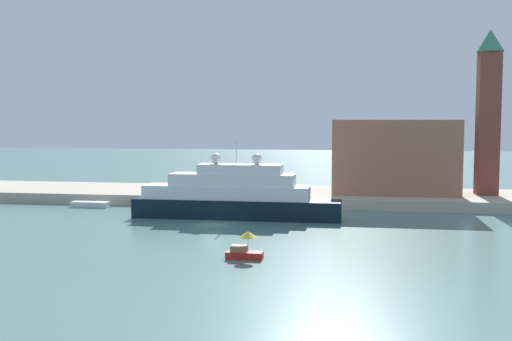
{
  "coord_description": "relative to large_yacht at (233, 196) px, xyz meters",
  "views": [
    {
      "loc": [
        18.82,
        -78.54,
        13.81
      ],
      "look_at": [
        4.79,
        6.0,
        6.73
      ],
      "focal_mm": 43.84,
      "sensor_mm": 36.0,
      "label": 1
    }
  ],
  "objects": [
    {
      "name": "ground",
      "position": [
        -1.56,
        -6.18,
        -3.05
      ],
      "size": [
        400.0,
        400.0,
        0.0
      ],
      "primitive_type": "plane",
      "color": "slate"
    },
    {
      "name": "quay_dock",
      "position": [
        -1.56,
        19.09,
        -2.23
      ],
      "size": [
        110.0,
        18.54,
        1.64
      ],
      "primitive_type": "cube",
      "color": "#B7AD99",
      "rests_on": "ground"
    },
    {
      "name": "bell_tower",
      "position": [
        37.49,
        20.15,
        12.72
      ],
      "size": [
        4.33,
        4.33,
        26.33
      ],
      "color": "brown",
      "rests_on": "quay_dock"
    },
    {
      "name": "harbor_building",
      "position": [
        23.0,
        20.19,
        4.62
      ],
      "size": [
        20.07,
        11.05,
        12.06
      ],
      "primitive_type": "cube",
      "color": "#9E664C",
      "rests_on": "quay_dock"
    },
    {
      "name": "mooring_bollard",
      "position": [
        5.53,
        11.37,
        -0.99
      ],
      "size": [
        0.4,
        0.4,
        0.83
      ],
      "primitive_type": "cylinder",
      "color": "black",
      "rests_on": "quay_dock"
    },
    {
      "name": "small_motorboat",
      "position": [
        6.19,
        -24.9,
        -1.94
      ],
      "size": [
        3.63,
        1.82,
        2.8
      ],
      "color": "#B22319",
      "rests_on": "ground"
    },
    {
      "name": "large_yacht",
      "position": [
        0.0,
        0.0,
        0.0
      ],
      "size": [
        29.03,
        4.75,
        11.23
      ],
      "color": "black",
      "rests_on": "ground"
    },
    {
      "name": "person_figure",
      "position": [
        -9.52,
        15.62,
        -0.64
      ],
      "size": [
        0.36,
        0.36,
        1.67
      ],
      "color": "#4C4C4C",
      "rests_on": "quay_dock"
    },
    {
      "name": "parked_car",
      "position": [
        -13.91,
        13.23,
        -0.77
      ],
      "size": [
        4.02,
        1.76,
        1.49
      ],
      "color": "silver",
      "rests_on": "quay_dock"
    },
    {
      "name": "work_barge",
      "position": [
        -24.39,
        7.05,
        -2.63
      ],
      "size": [
        5.94,
        1.74,
        0.85
      ],
      "primitive_type": "cube",
      "color": "silver",
      "rests_on": "ground"
    }
  ]
}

